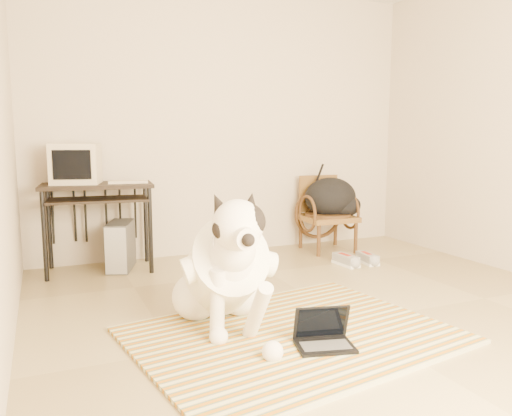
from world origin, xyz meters
TOP-DOWN VIEW (x-y plane):
  - floor at (0.00, 0.00)m, footprint 4.50×4.50m
  - wall_back at (0.00, 2.25)m, footprint 4.50×0.00m
  - rug at (-0.47, -0.07)m, footprint 2.02×1.67m
  - dog at (-0.79, 0.22)m, footprint 0.61×1.28m
  - laptop at (-0.39, -0.30)m, footprint 0.36×0.30m
  - computer_desk at (-1.36, 1.94)m, footprint 0.99×0.62m
  - crt_monitor at (-1.52, 2.01)m, footprint 0.47×0.45m
  - desk_keyboard at (-1.10, 1.89)m, footprint 0.35×0.17m
  - pc_tower at (-1.18, 1.94)m, footprint 0.33×0.50m
  - rattan_chair at (0.95, 1.90)m, footprint 0.54×0.53m
  - backpack at (1.01, 1.86)m, footprint 0.59×0.46m
  - sneaker_left at (0.77, 1.24)m, footprint 0.14×0.30m
  - sneaker_right at (1.01, 1.23)m, footprint 0.14×0.29m

SIDE VIEW (x-z plane):
  - floor at x=0.00m, z-range 0.00..0.00m
  - rug at x=-0.47m, z-range 0.00..0.02m
  - sneaker_right at x=1.01m, z-range -0.01..0.09m
  - sneaker_left at x=0.77m, z-range -0.01..0.10m
  - laptop at x=-0.39m, z-range -0.03..0.19m
  - pc_tower at x=-1.18m, z-range 0.00..0.43m
  - dog at x=-0.79m, z-range -0.09..0.83m
  - rattan_chair at x=0.95m, z-range 0.00..0.78m
  - backpack at x=1.01m, z-range 0.34..0.76m
  - computer_desk at x=-1.36m, z-range 0.28..1.07m
  - desk_keyboard at x=-1.10m, z-range 0.79..0.81m
  - crt_monitor at x=-1.52m, z-range 0.79..1.14m
  - wall_back at x=0.00m, z-range -0.90..3.60m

